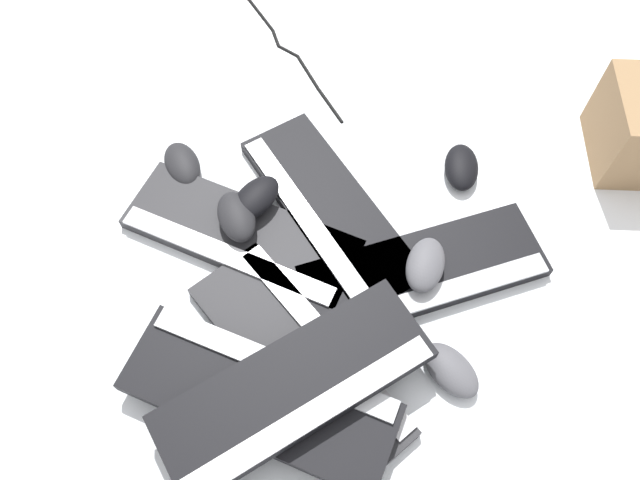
{
  "coord_description": "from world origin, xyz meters",
  "views": [
    {
      "loc": [
        0.49,
        0.05,
        1.03
      ],
      "look_at": [
        -0.05,
        0.03,
        0.04
      ],
      "focal_mm": 35.0,
      "sensor_mm": 36.0,
      "label": 1
    }
  ],
  "objects_px": {
    "keyboard_3": "(241,235)",
    "mouse_2": "(256,198)",
    "mouse_4": "(285,411)",
    "keyboard_0": "(299,358)",
    "keyboard_2": "(329,210)",
    "mouse_1": "(182,164)",
    "mouse_6": "(461,167)",
    "keyboard_1": "(424,272)",
    "mouse_5": "(236,217)",
    "mouse_3": "(425,265)",
    "keyboard_4": "(260,395)",
    "keyboard_5": "(295,387)",
    "mouse_0": "(451,370)"
  },
  "relations": [
    {
      "from": "keyboard_2",
      "to": "mouse_1",
      "type": "distance_m",
      "value": 0.31
    },
    {
      "from": "keyboard_4",
      "to": "keyboard_5",
      "type": "bearing_deg",
      "value": 97.04
    },
    {
      "from": "keyboard_0",
      "to": "mouse_5",
      "type": "bearing_deg",
      "value": -152.61
    },
    {
      "from": "mouse_0",
      "to": "keyboard_2",
      "type": "bearing_deg",
      "value": -7.27
    },
    {
      "from": "keyboard_4",
      "to": "mouse_2",
      "type": "distance_m",
      "value": 0.37
    },
    {
      "from": "keyboard_2",
      "to": "mouse_5",
      "type": "bearing_deg",
      "value": -75.09
    },
    {
      "from": "mouse_1",
      "to": "mouse_3",
      "type": "bearing_deg",
      "value": 38.18
    },
    {
      "from": "keyboard_5",
      "to": "mouse_1",
      "type": "xyz_separation_m",
      "value": [
        -0.45,
        -0.25,
        -0.05
      ]
    },
    {
      "from": "keyboard_1",
      "to": "mouse_5",
      "type": "height_order",
      "value": "mouse_5"
    },
    {
      "from": "mouse_1",
      "to": "keyboard_0",
      "type": "bearing_deg",
      "value": 6.7
    },
    {
      "from": "keyboard_0",
      "to": "keyboard_2",
      "type": "height_order",
      "value": "same"
    },
    {
      "from": "keyboard_2",
      "to": "keyboard_3",
      "type": "distance_m",
      "value": 0.17
    },
    {
      "from": "mouse_1",
      "to": "mouse_4",
      "type": "distance_m",
      "value": 0.53
    },
    {
      "from": "mouse_2",
      "to": "keyboard_2",
      "type": "bearing_deg",
      "value": 126.4
    },
    {
      "from": "keyboard_0",
      "to": "mouse_0",
      "type": "bearing_deg",
      "value": 87.38
    },
    {
      "from": "mouse_4",
      "to": "mouse_2",
      "type": "bearing_deg",
      "value": 71.53
    },
    {
      "from": "keyboard_3",
      "to": "keyboard_5",
      "type": "bearing_deg",
      "value": 22.18
    },
    {
      "from": "keyboard_4",
      "to": "mouse_1",
      "type": "xyz_separation_m",
      "value": [
        -0.46,
        -0.2,
        -0.02
      ]
    },
    {
      "from": "keyboard_3",
      "to": "mouse_2",
      "type": "bearing_deg",
      "value": 157.93
    },
    {
      "from": "mouse_0",
      "to": "mouse_6",
      "type": "relative_size",
      "value": 1.0
    },
    {
      "from": "keyboard_2",
      "to": "mouse_3",
      "type": "bearing_deg",
      "value": 53.75
    },
    {
      "from": "mouse_6",
      "to": "keyboard_1",
      "type": "bearing_deg",
      "value": -16.77
    },
    {
      "from": "mouse_3",
      "to": "mouse_4",
      "type": "xyz_separation_m",
      "value": [
        0.26,
        -0.23,
        -0.03
      ]
    },
    {
      "from": "keyboard_2",
      "to": "keyboard_5",
      "type": "relative_size",
      "value": 1.0
    },
    {
      "from": "keyboard_0",
      "to": "keyboard_1",
      "type": "relative_size",
      "value": 0.92
    },
    {
      "from": "keyboard_0",
      "to": "keyboard_3",
      "type": "height_order",
      "value": "same"
    },
    {
      "from": "mouse_4",
      "to": "mouse_6",
      "type": "distance_m",
      "value": 0.58
    },
    {
      "from": "keyboard_0",
      "to": "mouse_3",
      "type": "distance_m",
      "value": 0.27
    },
    {
      "from": "mouse_0",
      "to": "mouse_1",
      "type": "relative_size",
      "value": 1.0
    },
    {
      "from": "keyboard_2",
      "to": "mouse_6",
      "type": "height_order",
      "value": "mouse_6"
    },
    {
      "from": "mouse_0",
      "to": "mouse_4",
      "type": "xyz_separation_m",
      "value": [
        0.08,
        -0.27,
        0.0
      ]
    },
    {
      "from": "mouse_2",
      "to": "mouse_4",
      "type": "xyz_separation_m",
      "value": [
        0.38,
        0.08,
        -0.03
      ]
    },
    {
      "from": "keyboard_2",
      "to": "keyboard_5",
      "type": "xyz_separation_m",
      "value": [
        0.36,
        -0.04,
        0.06
      ]
    },
    {
      "from": "mouse_1",
      "to": "mouse_5",
      "type": "relative_size",
      "value": 1.0
    },
    {
      "from": "keyboard_1",
      "to": "mouse_2",
      "type": "height_order",
      "value": "mouse_2"
    },
    {
      "from": "keyboard_2",
      "to": "mouse_3",
      "type": "height_order",
      "value": "mouse_3"
    },
    {
      "from": "mouse_0",
      "to": "mouse_4",
      "type": "bearing_deg",
      "value": 64.23
    },
    {
      "from": "mouse_5",
      "to": "mouse_1",
      "type": "bearing_deg",
      "value": -159.15
    },
    {
      "from": "mouse_1",
      "to": "mouse_5",
      "type": "height_order",
      "value": "mouse_5"
    },
    {
      "from": "mouse_2",
      "to": "mouse_3",
      "type": "bearing_deg",
      "value": 103.35
    },
    {
      "from": "mouse_3",
      "to": "keyboard_4",
      "type": "bearing_deg",
      "value": 146.8
    },
    {
      "from": "keyboard_2",
      "to": "mouse_5",
      "type": "relative_size",
      "value": 4.08
    },
    {
      "from": "keyboard_4",
      "to": "keyboard_5",
      "type": "height_order",
      "value": "keyboard_5"
    },
    {
      "from": "mouse_3",
      "to": "keyboard_2",
      "type": "bearing_deg",
      "value": 68.76
    },
    {
      "from": "mouse_2",
      "to": "mouse_3",
      "type": "height_order",
      "value": "same"
    },
    {
      "from": "keyboard_3",
      "to": "mouse_2",
      "type": "relative_size",
      "value": 4.22
    },
    {
      "from": "keyboard_2",
      "to": "mouse_5",
      "type": "height_order",
      "value": "mouse_5"
    },
    {
      "from": "keyboard_0",
      "to": "mouse_1",
      "type": "height_order",
      "value": "mouse_1"
    },
    {
      "from": "keyboard_1",
      "to": "mouse_2",
      "type": "distance_m",
      "value": 0.34
    },
    {
      "from": "mouse_1",
      "to": "mouse_6",
      "type": "bearing_deg",
      "value": 64.86
    }
  ]
}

